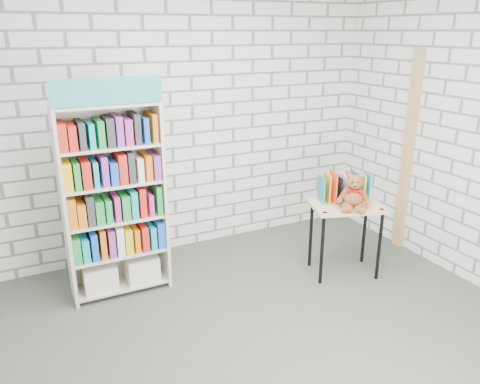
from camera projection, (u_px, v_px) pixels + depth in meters
name	position (u px, v px, depth m)	size (l,w,h in m)	color
ground	(264.00, 350.00, 3.50)	(4.50, 4.50, 0.00)	#41493E
room_shell	(269.00, 112.00, 2.92)	(4.52, 4.02, 2.81)	silver
bookshelf	(114.00, 200.00, 4.05)	(0.86, 0.33, 1.93)	beige
display_table	(346.00, 214.00, 4.44)	(0.77, 0.64, 0.71)	tan
table_books	(344.00, 187.00, 4.47)	(0.50, 0.34, 0.28)	teal
teddy_bear	(354.00, 195.00, 4.28)	(0.32, 0.31, 0.33)	brown
door_trim	(408.00, 153.00, 4.89)	(0.05, 0.12, 2.10)	tan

